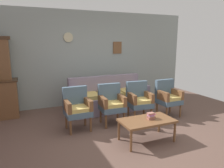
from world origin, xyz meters
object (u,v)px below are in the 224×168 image
at_px(floral_couch, 109,98).
at_px(armchair_near_cabinet, 77,107).
at_px(armchair_near_couch_end, 111,102).
at_px(book_stack_on_table, 151,116).
at_px(armchair_by_doorway, 168,96).
at_px(coffee_table, 147,122).
at_px(armchair_row_middle, 139,99).

height_order(floral_couch, armchair_near_cabinet, same).
bearing_deg(armchair_near_couch_end, book_stack_on_table, -71.79).
distance_m(armchair_near_couch_end, armchair_by_doorway, 1.51).
bearing_deg(coffee_table, armchair_row_middle, 66.63).
xyz_separation_m(armchair_near_cabinet, coffee_table, (1.05, -1.05, -0.12)).
bearing_deg(armchair_near_cabinet, floral_couch, 40.55).
relative_size(armchair_by_doorway, coffee_table, 0.90).
xyz_separation_m(coffee_table, book_stack_on_table, (0.09, 0.00, 0.10)).
xyz_separation_m(armchair_by_doorway, book_stack_on_table, (-1.16, -0.98, -0.02)).
xyz_separation_m(floral_couch, coffee_table, (-0.07, -2.01, 0.05)).
relative_size(armchair_near_cabinet, book_stack_on_table, 5.63).
relative_size(floral_couch, coffee_table, 2.09).
relative_size(armchair_row_middle, armchair_by_doorway, 1.00).
bearing_deg(coffee_table, book_stack_on_table, 3.15).
bearing_deg(coffee_table, armchair_near_cabinet, 134.82).
bearing_deg(coffee_table, armchair_near_couch_end, 103.70).
bearing_deg(coffee_table, floral_couch, 87.88).
relative_size(floral_couch, book_stack_on_table, 13.09).
relative_size(armchair_near_cabinet, armchair_by_doorway, 1.00).
bearing_deg(armchair_by_doorway, floral_couch, 138.92).
distance_m(floral_couch, book_stack_on_table, 2.01).
distance_m(coffee_table, book_stack_on_table, 0.14).
bearing_deg(armchair_by_doorway, book_stack_on_table, -139.66).
bearing_deg(armchair_row_middle, armchair_by_doorway, -5.09).
height_order(armchair_row_middle, coffee_table, armchair_row_middle).
xyz_separation_m(floral_couch, armchair_row_middle, (0.38, -0.95, 0.17)).
height_order(coffee_table, book_stack_on_table, book_stack_on_table).
bearing_deg(armchair_by_doorway, armchair_near_couch_end, 177.26).
bearing_deg(floral_couch, book_stack_on_table, -89.59).
bearing_deg(book_stack_on_table, armchair_near_cabinet, 137.29).
relative_size(armchair_near_cabinet, coffee_table, 0.90).
distance_m(armchair_near_cabinet, armchair_near_couch_end, 0.79).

